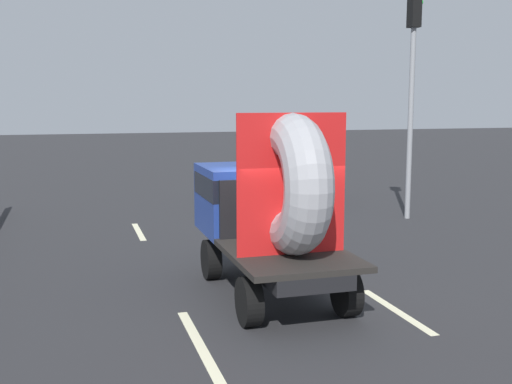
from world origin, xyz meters
name	(u,v)px	position (x,y,z in m)	size (l,w,h in m)	color
ground_plane	(291,294)	(0.00, 0.00, 0.00)	(120.00, 120.00, 0.00)	#28282B
flatbed_truck	(268,204)	(-0.36, 0.35, 1.67)	(2.02, 4.55, 3.40)	black
distant_sedan	(278,181)	(3.20, 10.38, 0.74)	(1.82, 4.25, 1.39)	black
traffic_light	(412,78)	(6.02, 6.19, 4.25)	(0.42, 0.36, 6.62)	gray
lane_dash_left_near	(199,344)	(-2.13, -1.90, 0.00)	(2.91, 0.16, 0.01)	beige
lane_dash_left_far	(139,232)	(-2.13, 6.51, 0.00)	(2.35, 0.16, 0.01)	beige
lane_dash_right_near	(396,311)	(1.42, -1.40, 0.00)	(2.42, 0.16, 0.01)	beige
lane_dash_right_far	(267,228)	(1.42, 5.95, 0.00)	(2.80, 0.16, 0.01)	beige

